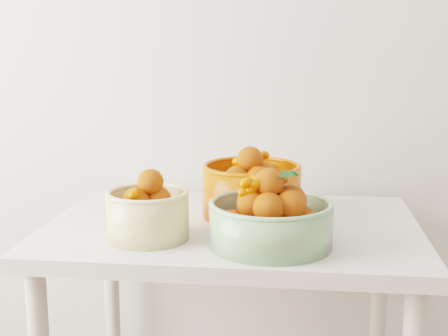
{
  "coord_description": "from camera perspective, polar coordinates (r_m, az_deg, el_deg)",
  "views": [
    {
      "loc": [
        -0.1,
        -0.02,
        1.23
      ],
      "look_at": [
        -0.29,
        1.51,
        0.92
      ],
      "focal_mm": 50.0,
      "sensor_mm": 36.0,
      "label": 1
    }
  ],
  "objects": [
    {
      "name": "bowl_green",
      "position": [
        1.5,
        4.31,
        -4.68
      ],
      "size": [
        0.35,
        0.35,
        0.19
      ],
      "rotation": [
        0.0,
        0.0,
        0.18
      ],
      "color": "#7FA577",
      "rests_on": "table"
    },
    {
      "name": "bowl_orange",
      "position": [
        1.75,
        2.54,
        -1.93
      ],
      "size": [
        0.29,
        0.29,
        0.2
      ],
      "rotation": [
        0.0,
        0.0,
        0.06
      ],
      "color": "#D14306",
      "rests_on": "table"
    },
    {
      "name": "bowl_cream",
      "position": [
        1.56,
        -6.99,
        -4.1
      ],
      "size": [
        0.27,
        0.27,
        0.18
      ],
      "rotation": [
        0.0,
        0.0,
        0.43
      ],
      "color": "#D6C486",
      "rests_on": "table"
    },
    {
      "name": "table",
      "position": [
        1.73,
        0.78,
        -8.09
      ],
      "size": [
        1.0,
        0.7,
        0.75
      ],
      "color": "silver",
      "rests_on": "ground"
    }
  ]
}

